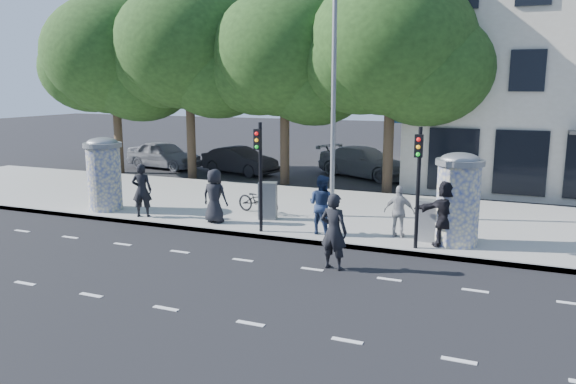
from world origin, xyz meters
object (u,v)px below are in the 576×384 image
at_px(ped_f, 447,213).
at_px(car_mid, 240,161).
at_px(car_right, 365,162).
at_px(ad_column_right, 458,197).
at_px(ped_c, 322,205).
at_px(street_lamp, 333,81).
at_px(car_left, 164,155).
at_px(ped_e, 399,212).
at_px(traffic_pole_near, 260,166).
at_px(cabinet_left, 268,201).
at_px(cabinet_right, 427,220).
at_px(ped_b, 142,190).
at_px(ped_a, 215,196).
at_px(ad_column_left, 104,172).
at_px(traffic_pole_far, 418,175).
at_px(bicycle, 258,200).
at_px(man_road, 334,231).

relative_size(ped_f, car_mid, 0.46).
xyz_separation_m(car_mid, car_right, (6.38, 1.58, 0.06)).
relative_size(ad_column_right, ped_c, 1.45).
distance_m(street_lamp, car_mid, 11.84).
xyz_separation_m(ped_f, car_left, (-16.72, 10.48, -0.36)).
distance_m(street_lamp, ped_e, 5.07).
relative_size(traffic_pole_near, cabinet_left, 2.68).
relative_size(cabinet_right, car_left, 0.27).
bearing_deg(cabinet_right, ped_c, -168.95).
height_order(ped_b, car_left, ped_b).
xyz_separation_m(ped_a, cabinet_left, (1.42, 1.12, -0.26)).
relative_size(ad_column_left, cabinet_right, 2.17).
distance_m(traffic_pole_far, cabinet_right, 1.75).
relative_size(ad_column_left, traffic_pole_near, 0.78).
relative_size(ad_column_right, ped_f, 1.36).
relative_size(traffic_pole_far, ped_c, 1.86).
bearing_deg(traffic_pole_near, ad_column_right, 8.89).
xyz_separation_m(ped_b, bicycle, (3.48, 2.04, -0.46)).
xyz_separation_m(ad_column_right, ped_f, (-0.25, -0.38, -0.41)).
xyz_separation_m(ped_b, cabinet_right, (9.60, 0.65, -0.32)).
distance_m(man_road, car_right, 14.87).
distance_m(ped_e, bicycle, 5.47).
height_order(ad_column_left, ped_f, ad_column_left).
xyz_separation_m(ad_column_right, car_left, (-16.97, 10.10, -0.77)).
relative_size(car_left, car_right, 0.86).
xyz_separation_m(street_lamp, ped_a, (-3.30, -2.32, -3.75)).
relative_size(ad_column_left, ped_a, 1.47).
bearing_deg(ped_e, ad_column_left, 2.95).
xyz_separation_m(ped_b, car_left, (-6.53, 10.72, -0.31)).
distance_m(traffic_pole_far, ped_a, 6.83).
height_order(man_road, cabinet_left, man_road).
bearing_deg(ped_f, bicycle, -27.81).
xyz_separation_m(street_lamp, cabinet_left, (-1.88, -1.20, -4.01)).
bearing_deg(ped_e, traffic_pole_far, 125.29).
xyz_separation_m(ped_f, car_mid, (-11.86, 10.33, -0.42)).
bearing_deg(cabinet_left, ad_column_right, -22.03).
distance_m(ped_b, car_right, 13.04).
xyz_separation_m(bicycle, cabinet_left, (0.69, -0.68, 0.17)).
relative_size(bicycle, car_mid, 0.42).
xyz_separation_m(ped_a, car_right, (1.98, 11.92, -0.29)).
distance_m(traffic_pole_far, ped_b, 9.52).
height_order(traffic_pole_far, ped_e, traffic_pole_far).
xyz_separation_m(ad_column_left, traffic_pole_far, (11.40, -0.71, 0.69)).
bearing_deg(ped_f, traffic_pole_near, -7.44).
relative_size(ad_column_right, car_right, 0.51).
bearing_deg(cabinet_left, car_mid, 106.88).
bearing_deg(ped_a, ped_e, -175.01).
relative_size(ad_column_right, car_mid, 0.62).
bearing_deg(ad_column_right, traffic_pole_near, -171.11).
distance_m(street_lamp, ped_a, 5.51).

